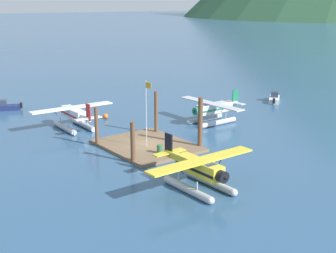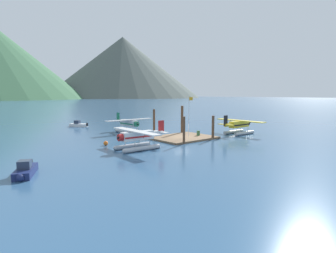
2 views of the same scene
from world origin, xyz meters
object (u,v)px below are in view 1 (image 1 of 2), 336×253
(seaplane_yellow_stbd_aft, at_px, (200,171))
(seaplane_white_port_aft, at_px, (74,116))
(mooring_buoy, at_px, (106,116))
(boat_navy_open_sw, at_px, (4,107))
(flagpole, at_px, (147,107))
(seaplane_silver_bow_left, at_px, (212,111))
(boat_white_open_north, at_px, (274,98))
(fuel_drum, at_px, (160,149))

(seaplane_yellow_stbd_aft, bearing_deg, seaplane_white_port_aft, 179.82)
(mooring_buoy, height_order, boat_navy_open_sw, boat_navy_open_sw)
(flagpole, height_order, seaplane_yellow_stbd_aft, flagpole)
(flagpole, distance_m, seaplane_yellow_stbd_aft, 11.80)
(flagpole, relative_size, seaplane_silver_bow_left, 0.68)
(boat_navy_open_sw, height_order, boat_white_open_north, same)
(flagpole, height_order, boat_navy_open_sw, flagpole)
(boat_white_open_north, bearing_deg, seaplane_white_port_aft, -97.60)
(fuel_drum, distance_m, boat_navy_open_sw, 30.49)
(fuel_drum, distance_m, seaplane_yellow_stbd_aft, 9.21)
(fuel_drum, bearing_deg, boat_navy_open_sw, -168.73)
(seaplane_silver_bow_left, relative_size, seaplane_yellow_stbd_aft, 1.00)
(mooring_buoy, bearing_deg, fuel_drum, -10.98)
(boat_navy_open_sw, bearing_deg, mooring_buoy, 34.92)
(mooring_buoy, distance_m, seaplane_yellow_stbd_aft, 26.22)
(seaplane_silver_bow_left, bearing_deg, fuel_drum, -63.33)
(flagpole, bearing_deg, boat_white_open_north, 105.35)
(fuel_drum, height_order, seaplane_silver_bow_left, seaplane_silver_bow_left)
(seaplane_silver_bow_left, distance_m, boat_white_open_north, 17.15)
(flagpole, height_order, seaplane_white_port_aft, flagpole)
(boat_navy_open_sw, bearing_deg, flagpole, 12.25)
(boat_white_open_north, bearing_deg, mooring_buoy, -103.42)
(seaplane_white_port_aft, bearing_deg, boat_navy_open_sw, -166.55)
(seaplane_yellow_stbd_aft, bearing_deg, fuel_drum, 164.88)
(seaplane_white_port_aft, bearing_deg, boat_white_open_north, 82.40)
(flagpole, bearing_deg, seaplane_yellow_stbd_aft, -12.32)
(flagpole, relative_size, seaplane_white_port_aft, 0.68)
(fuel_drum, xyz_separation_m, mooring_buoy, (-16.72, 3.24, -0.39))
(seaplane_yellow_stbd_aft, bearing_deg, seaplane_silver_bow_left, 134.99)
(boat_white_open_north, bearing_deg, seaplane_silver_bow_left, -76.87)
(seaplane_silver_bow_left, distance_m, seaplane_white_port_aft, 17.35)
(fuel_drum, xyz_separation_m, boat_white_open_north, (-10.42, 29.66, -0.25))
(seaplane_yellow_stbd_aft, relative_size, seaplane_white_port_aft, 1.00)
(seaplane_yellow_stbd_aft, xyz_separation_m, boat_navy_open_sw, (-38.76, -3.57, -1.09))
(flagpole, xyz_separation_m, seaplane_yellow_stbd_aft, (11.14, -2.43, -3.05))
(flagpole, height_order, seaplane_silver_bow_left, flagpole)
(fuel_drum, bearing_deg, seaplane_yellow_stbd_aft, -15.12)
(flagpole, xyz_separation_m, boat_white_open_north, (-8.13, 29.63, -4.14))
(seaplane_silver_bow_left, xyz_separation_m, seaplane_yellow_stbd_aft, (15.39, -15.39, 0.00))
(seaplane_silver_bow_left, xyz_separation_m, boat_white_open_north, (-3.89, 16.67, -1.09))
(flagpole, relative_size, boat_white_open_north, 1.68)
(mooring_buoy, xyz_separation_m, boat_navy_open_sw, (-13.18, -9.20, 0.14))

